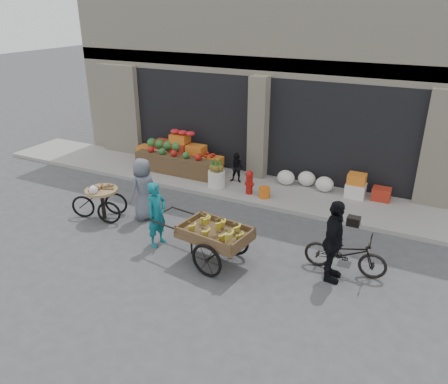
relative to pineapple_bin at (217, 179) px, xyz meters
The scene contains 15 objects.
ground 3.70m from the pineapple_bin, 78.23° to the right, with size 80.00×80.00×0.00m, color #424244.
sidewalk 0.95m from the pineapple_bin, 33.69° to the left, with size 18.00×2.20×0.12m, color gray.
building 5.41m from the pineapple_bin, 80.40° to the left, with size 14.00×6.45×7.00m.
fruit_display 1.92m from the pineapple_bin, 155.76° to the left, with size 3.10×1.12×1.24m.
pineapple_bin is the anchor object (origin of this frame).
fire_hydrant 1.11m from the pineapple_bin, ahead, with size 0.22×0.22×0.71m.
orange_bucket 1.61m from the pineapple_bin, ahead, with size 0.32×0.32×0.30m, color orange.
right_bay_goods 3.54m from the pineapple_bin, 18.10° to the left, with size 3.35×0.60×0.70m.
seated_person 0.75m from the pineapple_bin, 56.31° to the left, with size 0.45×0.35×0.93m, color black.
banana_cart 4.05m from the pineapple_bin, 63.68° to the right, with size 2.65×1.36×1.06m.
vendor_woman 3.54m from the pineapple_bin, 85.70° to the right, with size 0.57×0.37×1.57m, color #0F6974.
tricycle_cart 3.53m from the pineapple_bin, 120.71° to the right, with size 1.45×1.08×0.95m.
vendor_grey 2.69m from the pineapple_bin, 108.30° to the right, with size 0.81×0.53×1.66m, color slate.
bicycle 5.21m from the pineapple_bin, 31.29° to the right, with size 0.60×1.72×0.90m, color black.
cyclist 5.29m from the pineapple_bin, 36.15° to the right, with size 1.04×0.43×1.77m, color black.
Camera 1 is at (4.94, -7.28, 5.27)m, focal length 35.00 mm.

